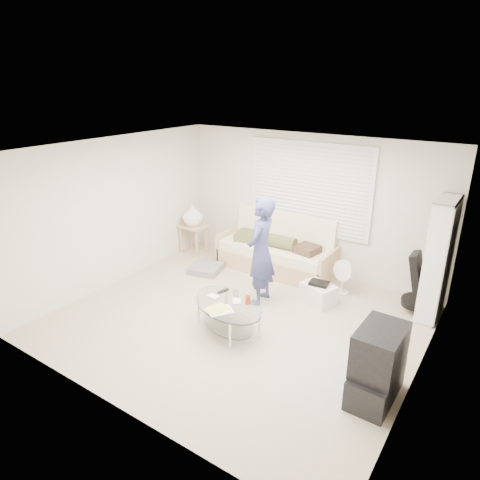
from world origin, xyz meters
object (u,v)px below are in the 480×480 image
Objects in this scene: futon_sofa at (277,252)px; bookshelf at (438,260)px; coffee_table at (228,309)px; tv_unit at (377,365)px.

futon_sofa is 1.19× the size of bookshelf.
futon_sofa is 2.79m from bookshelf.
bookshelf is at bearing 42.62° from coffee_table.
bookshelf is 2.06× the size of tv_unit.
tv_unit is 2.14m from coffee_table.
futon_sofa is 3.54m from tv_unit.
tv_unit is at bearing -42.62° from futon_sofa.
bookshelf is at bearing -3.07° from futon_sofa.
coffee_table is at bearing -78.05° from futon_sofa.
futon_sofa is 2.27m from coffee_table.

